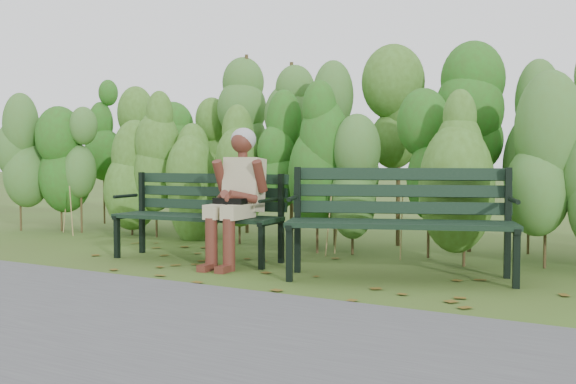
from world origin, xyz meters
The scene contains 7 objects.
ground centered at (0.00, 0.00, 0.00)m, with size 80.00×80.00×0.00m, color #414E20.
footpath centered at (0.00, -2.20, 0.01)m, with size 60.00×2.50×0.01m, color #474749.
hedge_band centered at (0.00, 1.86, 1.26)m, with size 11.04×1.67×2.42m.
leaf_litter centered at (0.32, -0.14, 0.00)m, with size 6.07×2.29×0.01m.
bench_left centered at (-1.03, 0.28, 0.55)m, with size 1.90×0.77×0.93m.
bench_right centered at (1.22, 0.29, 0.59)m, with size 2.12×1.32×1.01m.
seated_woman centered at (-0.47, 0.14, 0.78)m, with size 0.58×0.85×1.40m.
Camera 1 is at (3.39, -5.50, 1.10)m, focal length 42.00 mm.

